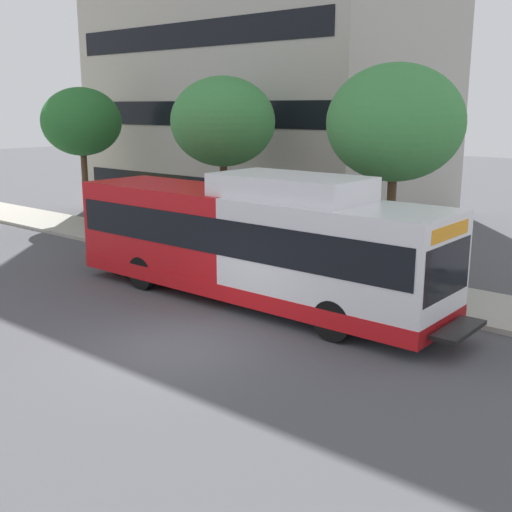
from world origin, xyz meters
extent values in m
plane|color=#4C4C51|center=(0.00, 8.00, 0.00)|extent=(120.00, 120.00, 0.00)
cube|color=#A8A399|center=(7.00, 6.00, 0.07)|extent=(3.00, 56.00, 0.14)
cube|color=white|center=(3.69, -1.84, 1.69)|extent=(2.54, 5.80, 2.73)
cube|color=red|center=(3.69, 3.96, 1.69)|extent=(2.54, 5.80, 2.73)
cube|color=red|center=(3.69, 1.06, 0.54)|extent=(2.57, 11.60, 0.44)
cube|color=black|center=(3.69, 1.06, 2.05)|extent=(2.58, 11.25, 0.96)
cube|color=black|center=(3.69, -4.70, 1.85)|extent=(2.34, 0.10, 1.24)
cube|color=orange|center=(3.69, -4.71, 2.72)|extent=(1.91, 0.08, 0.32)
cube|color=white|center=(3.69, -0.39, 3.35)|extent=(2.16, 4.06, 0.60)
cube|color=black|center=(3.69, -5.09, 0.55)|extent=(1.78, 0.60, 0.10)
cylinder|color=black|center=(2.56, -2.54, 0.50)|extent=(0.30, 1.00, 1.00)
cylinder|color=black|center=(4.82, -2.54, 0.50)|extent=(0.30, 1.00, 1.00)
cylinder|color=black|center=(2.56, 4.25, 0.50)|extent=(0.30, 1.00, 1.00)
cylinder|color=black|center=(4.82, 4.25, 0.50)|extent=(0.30, 1.00, 1.00)
cylinder|color=#4C3823|center=(8.13, -0.94, 1.74)|extent=(0.28, 0.28, 3.20)
ellipsoid|color=#3D8442|center=(8.13, -0.94, 4.89)|extent=(4.11, 4.11, 3.50)
cylinder|color=#4C3823|center=(8.16, 6.10, 1.75)|extent=(0.28, 0.28, 3.23)
ellipsoid|color=#3D8442|center=(8.16, 6.10, 4.81)|extent=(3.86, 3.86, 3.28)
cylinder|color=#4C3823|center=(7.81, 14.36, 1.76)|extent=(0.28, 0.28, 3.23)
ellipsoid|color=#286B2D|center=(7.81, 14.36, 4.70)|extent=(3.53, 3.53, 3.00)
cube|color=black|center=(16.67, 10.70, 1.68)|extent=(11.24, 14.95, 1.10)
cube|color=black|center=(16.67, 10.70, 5.04)|extent=(11.24, 14.95, 1.10)
cube|color=black|center=(16.67, 10.70, 8.40)|extent=(11.24, 14.95, 1.10)
camera|label=1|loc=(-9.40, -10.17, 5.37)|focal=44.59mm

